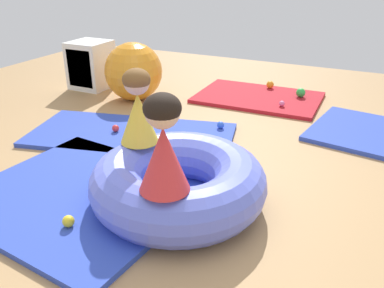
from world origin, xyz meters
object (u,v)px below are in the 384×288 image
at_px(child_in_yellow, 138,107).
at_px(exercise_ball_large, 133,72).
at_px(play_ball_yellow, 68,221).
at_px(storage_cube, 90,65).
at_px(play_ball_red, 116,128).
at_px(play_ball_blue, 221,125).
at_px(play_ball_orange, 270,85).
at_px(child_in_red, 163,145).
at_px(play_ball_pink, 282,104).
at_px(inflatable_cushion, 178,182).
at_px(play_ball_green, 301,93).

xyz_separation_m(child_in_yellow, exercise_ball_large, (-1.10, 1.59, -0.26)).
height_order(play_ball_yellow, exercise_ball_large, exercise_ball_large).
bearing_deg(storage_cube, play_ball_red, -43.93).
distance_m(child_in_yellow, exercise_ball_large, 1.95).
height_order(play_ball_red, play_ball_blue, play_ball_blue).
bearing_deg(storage_cube, play_ball_orange, 21.69).
bearing_deg(storage_cube, child_in_red, -44.11).
bearing_deg(play_ball_red, play_ball_yellow, -65.53).
xyz_separation_m(child_in_red, play_ball_pink, (0.04, 2.42, -0.53)).
bearing_deg(inflatable_cushion, play_ball_blue, 99.58).
bearing_deg(child_in_red, play_ball_pink, 5.54).
bearing_deg(play_ball_yellow, play_ball_pink, 77.25).
distance_m(child_in_yellow, play_ball_orange, 2.60).
height_order(play_ball_orange, storage_cube, storage_cube).
distance_m(child_in_red, exercise_ball_large, 2.59).
bearing_deg(play_ball_orange, child_in_red, -85.21).
xyz_separation_m(play_ball_red, play_ball_green, (1.28, 1.72, 0.02)).
relative_size(child_in_yellow, play_ball_yellow, 7.06).
relative_size(inflatable_cushion, exercise_ball_large, 1.76).
xyz_separation_m(child_in_red, play_ball_yellow, (-0.55, -0.18, -0.52)).
relative_size(play_ball_orange, play_ball_yellow, 1.24).
bearing_deg(play_ball_orange, inflatable_cushion, -86.82).
relative_size(play_ball_pink, exercise_ball_large, 0.09).
relative_size(play_ball_orange, exercise_ball_large, 0.14).
distance_m(play_ball_green, play_ball_orange, 0.44).
distance_m(play_ball_yellow, exercise_ball_large, 2.46).
bearing_deg(child_in_red, play_ball_green, 3.48).
relative_size(play_ball_pink, play_ball_yellow, 0.86).
distance_m(inflatable_cushion, play_ball_green, 2.49).
xyz_separation_m(play_ball_pink, exercise_ball_large, (-1.59, -0.36, 0.25)).
height_order(child_in_yellow, play_ball_pink, child_in_yellow).
relative_size(play_ball_yellow, storage_cube, 0.13).
bearing_deg(child_in_yellow, play_ball_blue, 81.95).
relative_size(play_ball_red, play_ball_yellow, 0.91).
distance_m(child_in_yellow, play_ball_yellow, 0.83).
bearing_deg(play_ball_red, exercise_ball_large, 113.57).
bearing_deg(child_in_yellow, inflatable_cushion, -19.25).
relative_size(child_in_yellow, play_ball_red, 7.79).
xyz_separation_m(child_in_yellow, child_in_red, (0.45, -0.47, 0.02)).
bearing_deg(inflatable_cushion, play_ball_orange, 93.18).
bearing_deg(child_in_yellow, play_ball_pink, 74.90).
bearing_deg(child_in_yellow, exercise_ball_large, 123.58).
bearing_deg(play_ball_green, play_ball_blue, -110.46).
distance_m(child_in_red, play_ball_green, 2.88).
xyz_separation_m(child_in_yellow, play_ball_pink, (0.49, 1.96, -0.51)).
relative_size(play_ball_green, play_ball_yellow, 1.44).
bearing_deg(play_ball_blue, storage_cube, 162.53).
bearing_deg(exercise_ball_large, play_ball_yellow, -65.91).
bearing_deg(exercise_ball_large, play_ball_green, 24.29).
xyz_separation_m(play_ball_orange, exercise_ball_large, (-1.30, -0.95, 0.23)).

